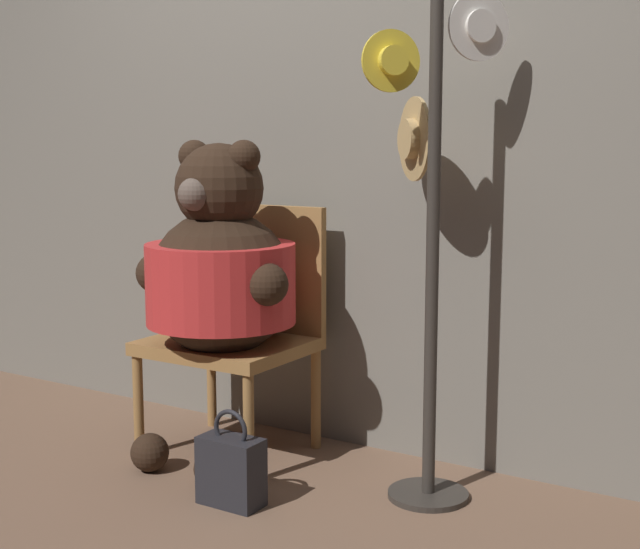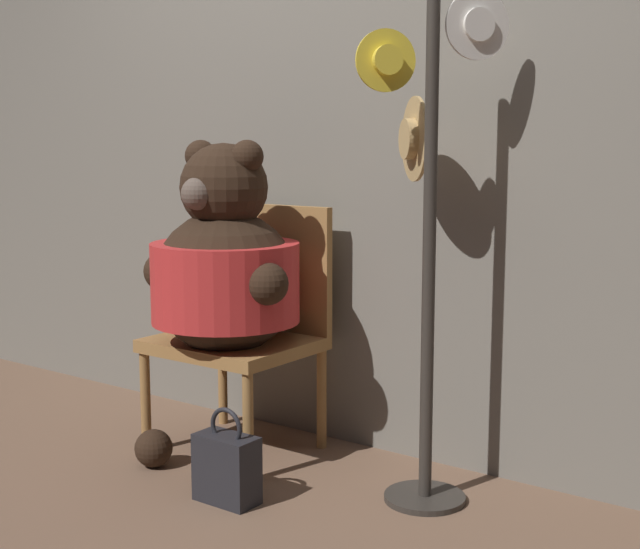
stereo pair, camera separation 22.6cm
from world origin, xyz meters
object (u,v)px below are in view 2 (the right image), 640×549
(hat_display_rack, at_px, (425,217))
(handbag_on_ground, at_px, (227,467))
(chair, at_px, (248,319))
(teddy_bear, at_px, (224,273))

(hat_display_rack, height_order, handbag_on_ground, hat_display_rack)
(chair, height_order, handbag_on_ground, chair)
(teddy_bear, relative_size, handbag_on_ground, 3.69)
(chair, distance_m, handbag_on_ground, 0.72)
(teddy_bear, bearing_deg, handbag_on_ground, -47.78)
(teddy_bear, height_order, handbag_on_ground, teddy_bear)
(chair, bearing_deg, handbag_on_ground, -56.63)
(chair, relative_size, handbag_on_ground, 2.91)
(chair, bearing_deg, hat_display_rack, -4.00)
(hat_display_rack, distance_m, handbag_on_ground, 1.08)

